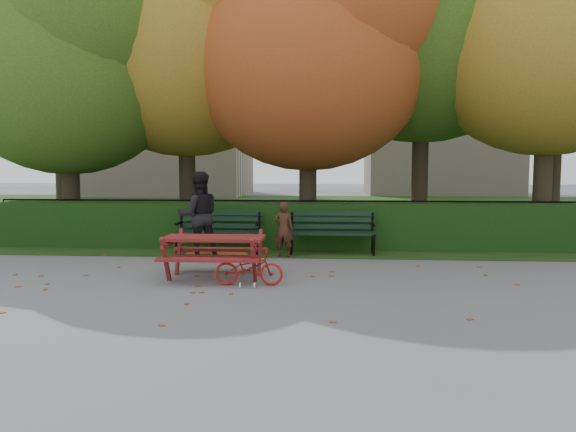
# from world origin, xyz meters

# --- Properties ---
(ground) EXTENTS (90.00, 90.00, 0.00)m
(ground) POSITION_xyz_m (0.00, 0.00, 0.00)
(ground) COLOR gray
(ground) RESTS_ON ground
(grass_strip) EXTENTS (90.00, 90.00, 0.00)m
(grass_strip) POSITION_xyz_m (0.00, 14.00, 0.01)
(grass_strip) COLOR black
(grass_strip) RESTS_ON ground
(building_left) EXTENTS (10.00, 7.00, 15.00)m
(building_left) POSITION_xyz_m (-9.00, 26.00, 7.50)
(building_left) COLOR #BDA896
(building_left) RESTS_ON ground
(building_right) EXTENTS (9.00, 6.00, 12.00)m
(building_right) POSITION_xyz_m (8.00, 28.00, 6.00)
(building_right) COLOR #BDA896
(building_right) RESTS_ON ground
(hedge) EXTENTS (13.00, 0.90, 1.00)m
(hedge) POSITION_xyz_m (0.00, 4.50, 0.50)
(hedge) COLOR black
(hedge) RESTS_ON ground
(iron_fence) EXTENTS (14.00, 0.04, 1.02)m
(iron_fence) POSITION_xyz_m (0.00, 5.30, 0.54)
(iron_fence) COLOR black
(iron_fence) RESTS_ON ground
(tree_a) EXTENTS (5.88, 5.60, 7.48)m
(tree_a) POSITION_xyz_m (-5.19, 5.58, 4.52)
(tree_a) COLOR black
(tree_a) RESTS_ON ground
(tree_b) EXTENTS (6.72, 6.40, 8.79)m
(tree_b) POSITION_xyz_m (-2.44, 6.75, 5.40)
(tree_b) COLOR black
(tree_b) RESTS_ON ground
(tree_c) EXTENTS (6.30, 6.00, 8.00)m
(tree_c) POSITION_xyz_m (0.83, 5.96, 4.82)
(tree_c) COLOR black
(tree_c) RESTS_ON ground
(tree_d) EXTENTS (7.14, 6.80, 9.58)m
(tree_d) POSITION_xyz_m (3.88, 7.23, 5.98)
(tree_d) COLOR black
(tree_d) RESTS_ON ground
(tree_e) EXTENTS (6.09, 5.80, 8.16)m
(tree_e) POSITION_xyz_m (6.52, 5.77, 5.08)
(tree_e) COLOR black
(tree_e) RESTS_ON ground
(tree_f) EXTENTS (6.93, 6.60, 9.19)m
(tree_f) POSITION_xyz_m (-7.13, 9.24, 5.69)
(tree_f) COLOR black
(tree_f) RESTS_ON ground
(tree_g) EXTENTS (6.30, 6.00, 8.55)m
(tree_g) POSITION_xyz_m (8.33, 9.76, 5.37)
(tree_g) COLOR black
(tree_g) RESTS_ON ground
(bench_left) EXTENTS (1.80, 0.57, 0.88)m
(bench_left) POSITION_xyz_m (-1.30, 3.70, 0.52)
(bench_left) COLOR black
(bench_left) RESTS_ON ground
(bench_right) EXTENTS (1.80, 0.57, 0.88)m
(bench_right) POSITION_xyz_m (1.10, 3.70, 0.52)
(bench_right) COLOR black
(bench_right) RESTS_ON ground
(picnic_table) EXTENTS (1.63, 1.31, 0.79)m
(picnic_table) POSITION_xyz_m (-0.85, 1.00, 0.54)
(picnic_table) COLOR maroon
(picnic_table) RESTS_ON ground
(leaf_pile) EXTENTS (1.36, 0.98, 0.09)m
(leaf_pile) POSITION_xyz_m (-1.25, 3.16, 0.05)
(leaf_pile) COLOR brown
(leaf_pile) RESTS_ON ground
(leaf_scatter) EXTENTS (9.00, 5.70, 0.01)m
(leaf_scatter) POSITION_xyz_m (0.00, 0.30, 0.01)
(leaf_scatter) COLOR brown
(leaf_scatter) RESTS_ON ground
(child) EXTENTS (0.44, 0.32, 1.12)m
(child) POSITION_xyz_m (0.12, 3.20, 0.56)
(child) COLOR #402214
(child) RESTS_ON ground
(adult) EXTENTS (1.01, 0.90, 1.73)m
(adult) POSITION_xyz_m (-1.54, 2.90, 0.86)
(adult) COLOR black
(adult) RESTS_ON ground
(bicycle) EXTENTS (1.06, 0.39, 0.55)m
(bicycle) POSITION_xyz_m (-0.21, 0.50, 0.28)
(bicycle) COLOR #B61810
(bicycle) RESTS_ON ground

